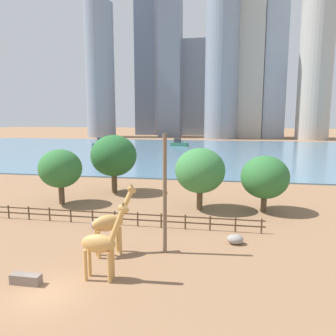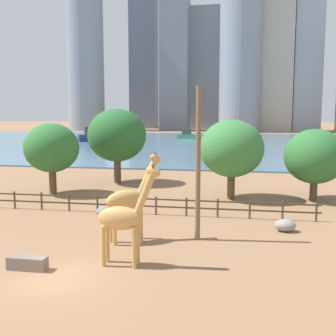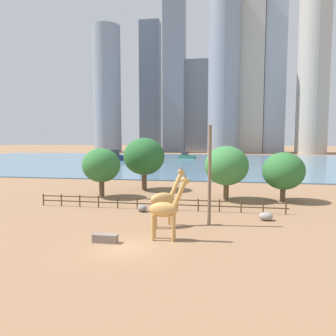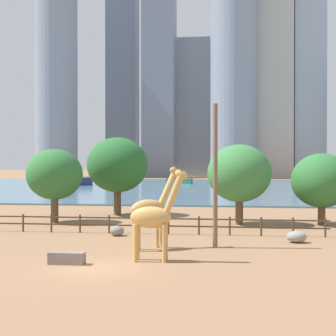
% 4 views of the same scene
% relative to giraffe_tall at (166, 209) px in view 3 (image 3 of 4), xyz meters
% --- Properties ---
extents(ground_plane, '(400.00, 400.00, 0.00)m').
position_rel_giraffe_tall_xyz_m(ground_plane, '(-2.50, 77.80, -2.28)').
color(ground_plane, '#8C6647').
extents(harbor_water, '(180.00, 86.00, 0.20)m').
position_rel_giraffe_tall_xyz_m(harbor_water, '(-2.50, 74.80, -2.18)').
color(harbor_water, slate).
rests_on(harbor_water, ground).
extents(giraffe_tall, '(3.05, 0.85, 4.89)m').
position_rel_giraffe_tall_xyz_m(giraffe_tall, '(0.00, 0.00, 0.00)').
color(giraffe_tall, tan).
rests_on(giraffe_tall, ground).
extents(giraffe_companion, '(3.04, 2.51, 4.97)m').
position_rel_giraffe_tall_xyz_m(giraffe_companion, '(-0.74, 3.62, 0.07)').
color(giraffe_companion, tan).
rests_on(giraffe_companion, ground).
extents(utility_pole, '(0.28, 0.28, 8.56)m').
position_rel_giraffe_tall_xyz_m(utility_pole, '(2.97, 4.57, 2.00)').
color(utility_pole, brown).
rests_on(utility_pole, ground).
extents(boulder_near_fence, '(0.99, 0.94, 0.70)m').
position_rel_giraffe_tall_xyz_m(boulder_near_fence, '(-3.94, 8.63, -1.93)').
color(boulder_near_fence, gray).
rests_on(boulder_near_fence, ground).
extents(boulder_by_pole, '(1.26, 0.99, 0.74)m').
position_rel_giraffe_tall_xyz_m(boulder_by_pole, '(8.00, 7.13, -1.91)').
color(boulder_by_pole, gray).
rests_on(boulder_by_pole, ground).
extents(feeding_trough, '(1.80, 0.60, 0.60)m').
position_rel_giraffe_tall_xyz_m(feeding_trough, '(-4.20, -1.31, -1.98)').
color(feeding_trough, '#72665B').
rests_on(feeding_trough, ground).
extents(enclosure_fence, '(26.12, 0.14, 1.30)m').
position_rel_giraffe_tall_xyz_m(enclosure_fence, '(-2.56, 9.80, -1.52)').
color(enclosure_fence, '#4C3826').
rests_on(enclosure_fence, ground).
extents(tree_left_large, '(4.88, 4.88, 5.80)m').
position_rel_giraffe_tall_xyz_m(tree_left_large, '(11.10, 16.66, 1.31)').
color(tree_left_large, brown).
rests_on(tree_left_large, ground).
extents(tree_center_broad, '(4.73, 4.73, 6.18)m').
position_rel_giraffe_tall_xyz_m(tree_center_broad, '(-10.92, 15.63, 1.74)').
color(tree_center_broad, brown).
rests_on(tree_center_broad, ground).
extents(tree_right_tall, '(5.21, 5.21, 6.52)m').
position_rel_giraffe_tall_xyz_m(tree_right_tall, '(4.50, 16.17, 1.88)').
color(tree_right_tall, brown).
rests_on(tree_right_tall, ground).
extents(tree_left_small, '(5.85, 5.85, 7.45)m').
position_rel_giraffe_tall_xyz_m(tree_left_small, '(-7.00, 22.12, 2.52)').
color(tree_left_small, brown).
rests_on(tree_left_small, ground).
extents(boat_ferry, '(5.99, 2.95, 2.52)m').
position_rel_giraffe_tall_xyz_m(boat_ferry, '(-8.35, 89.27, -1.23)').
color(boat_ferry, '#337259').
rests_on(boat_ferry, harbor_water).
extents(boat_tug, '(8.15, 6.45, 3.44)m').
position_rel_giraffe_tall_xyz_m(boat_tug, '(-29.29, 76.67, -0.91)').
color(boat_tug, navy).
rests_on(boat_tug, harbor_water).
extents(skyline_tower_needle, '(9.65, 11.32, 76.03)m').
position_rel_giraffe_tall_xyz_m(skyline_tower_needle, '(27.52, 142.43, 35.74)').
color(skyline_tower_needle, '#939EAD').
rests_on(skyline_tower_needle, ground).
extents(skyline_block_central, '(17.86, 15.66, 49.06)m').
position_rel_giraffe_tall_xyz_m(skyline_block_central, '(-10.21, 162.62, 22.25)').
color(skyline_block_central, gray).
rests_on(skyline_block_central, ground).
extents(skyline_tower_glass, '(13.68, 13.68, 91.85)m').
position_rel_giraffe_tall_xyz_m(skyline_tower_glass, '(43.10, 133.49, 43.64)').
color(skyline_tower_glass, '#ADA89E').
rests_on(skyline_tower_glass, ground).
extents(skyline_block_left, '(11.09, 8.35, 71.61)m').
position_rel_giraffe_tall_xyz_m(skyline_block_left, '(-37.01, 161.23, 33.52)').
color(skyline_block_left, slate).
rests_on(skyline_block_left, ground).
extents(skyline_block_right, '(13.70, 13.70, 62.04)m').
position_rel_giraffe_tall_xyz_m(skyline_block_right, '(-53.51, 135.95, 28.74)').
color(skyline_block_right, gray).
rests_on(skyline_block_right, ground).
extents(skyline_tower_short, '(11.51, 8.95, 74.01)m').
position_rel_giraffe_tall_xyz_m(skyline_tower_short, '(16.54, 139.97, 34.72)').
color(skyline_tower_short, '#ADA89E').
rests_on(skyline_tower_short, ground).
extents(skyline_block_wide, '(14.70, 14.70, 72.20)m').
position_rel_giraffe_tall_xyz_m(skyline_block_wide, '(4.06, 134.69, 33.82)').
color(skyline_block_wide, gray).
rests_on(skyline_block_wide, ground).
extents(skyline_tower_far, '(10.67, 9.39, 77.55)m').
position_rel_giraffe_tall_xyz_m(skyline_tower_far, '(-20.77, 144.05, 36.50)').
color(skyline_tower_far, slate).
rests_on(skyline_tower_far, ground).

